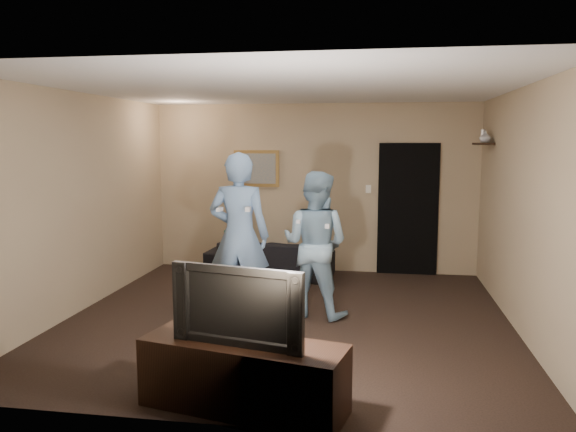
% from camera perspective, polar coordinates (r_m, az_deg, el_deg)
% --- Properties ---
extents(ground, '(5.00, 5.00, 0.00)m').
position_cam_1_polar(ground, '(6.57, -0.04, -10.35)').
color(ground, black).
rests_on(ground, ground).
extents(ceiling, '(5.00, 5.00, 0.04)m').
position_cam_1_polar(ceiling, '(6.28, -0.04, 12.86)').
color(ceiling, silver).
rests_on(ceiling, wall_back).
extents(wall_back, '(5.00, 0.04, 2.60)m').
position_cam_1_polar(wall_back, '(8.76, 2.60, 2.85)').
color(wall_back, tan).
rests_on(wall_back, ground).
extents(wall_front, '(5.00, 0.04, 2.60)m').
position_cam_1_polar(wall_front, '(3.87, -6.02, -3.23)').
color(wall_front, tan).
rests_on(wall_front, ground).
extents(wall_left, '(0.04, 5.00, 2.60)m').
position_cam_1_polar(wall_left, '(7.13, -20.29, 1.30)').
color(wall_left, tan).
rests_on(wall_left, ground).
extents(wall_right, '(0.04, 5.00, 2.60)m').
position_cam_1_polar(wall_right, '(6.39, 22.68, 0.50)').
color(wall_right, tan).
rests_on(wall_right, ground).
extents(sofa, '(1.92, 0.85, 0.55)m').
position_cam_1_polar(sofa, '(8.48, -1.82, -4.32)').
color(sofa, black).
rests_on(sofa, ground).
extents(throw_pillow, '(0.44, 0.20, 0.42)m').
position_cam_1_polar(throw_pillow, '(8.54, -5.05, -2.85)').
color(throw_pillow, '#194D45').
rests_on(throw_pillow, sofa).
extents(painting_frame, '(0.72, 0.05, 0.57)m').
position_cam_1_polar(painting_frame, '(8.86, -3.22, 4.84)').
color(painting_frame, olive).
rests_on(painting_frame, wall_back).
extents(painting_canvas, '(0.62, 0.01, 0.47)m').
position_cam_1_polar(painting_canvas, '(8.84, -3.26, 4.84)').
color(painting_canvas, slate).
rests_on(painting_canvas, painting_frame).
extents(doorway, '(0.90, 0.06, 2.00)m').
position_cam_1_polar(doorway, '(8.71, 12.08, 0.68)').
color(doorway, black).
rests_on(doorway, ground).
extents(light_switch, '(0.08, 0.02, 0.12)m').
position_cam_1_polar(light_switch, '(8.68, 8.17, 2.73)').
color(light_switch, silver).
rests_on(light_switch, wall_back).
extents(wall_shelf, '(0.20, 0.60, 0.03)m').
position_cam_1_polar(wall_shelf, '(8.09, 19.22, 6.94)').
color(wall_shelf, black).
rests_on(wall_shelf, wall_right).
extents(shelf_vase, '(0.17, 0.17, 0.16)m').
position_cam_1_polar(shelf_vase, '(7.96, 19.41, 7.60)').
color(shelf_vase, '#A9AAAE').
rests_on(shelf_vase, wall_shelf).
extents(shelf_figurine, '(0.06, 0.06, 0.18)m').
position_cam_1_polar(shelf_figurine, '(8.14, 19.18, 7.68)').
color(shelf_figurine, silver).
rests_on(shelf_figurine, wall_shelf).
extents(tv_console, '(1.64, 0.82, 0.56)m').
position_cam_1_polar(tv_console, '(4.43, -4.55, -16.02)').
color(tv_console, black).
rests_on(tv_console, ground).
extents(television, '(1.05, 0.35, 0.60)m').
position_cam_1_polar(television, '(4.23, -4.64, -8.82)').
color(television, black).
rests_on(television, tv_console).
extents(wii_player_left, '(0.70, 0.52, 1.91)m').
position_cam_1_polar(wii_player_left, '(6.42, -4.98, -2.02)').
color(wii_player_left, '#698CB6').
rests_on(wii_player_left, ground).
extents(wii_player_right, '(0.97, 0.85, 1.69)m').
position_cam_1_polar(wii_player_right, '(6.51, 2.78, -2.86)').
color(wii_player_right, '#84A8C0').
rests_on(wii_player_right, ground).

